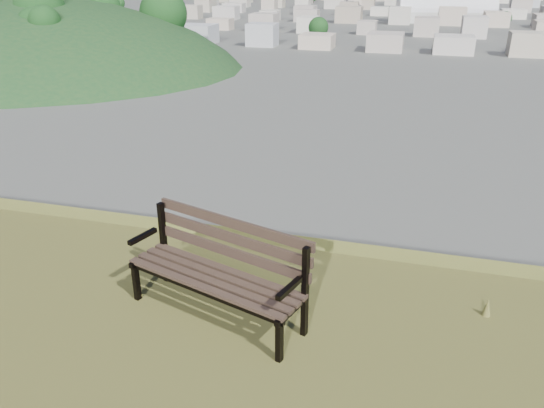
% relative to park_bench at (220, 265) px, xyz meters
% --- Properties ---
extents(park_bench, '(1.82, 1.05, 0.91)m').
position_rel_park_bench_xyz_m(park_bench, '(0.00, 0.00, 0.00)').
color(park_bench, '#483429').
rests_on(park_bench, hilltop_mesa).
extents(arena, '(53.25, 29.43, 21.28)m').
position_rel_park_bench_xyz_m(arena, '(11.01, 315.69, -20.50)').
color(arena, '#BCBBB7').
rests_on(arena, ground).
extents(green_wooded_hill, '(158.82, 127.05, 79.41)m').
position_rel_park_bench_xyz_m(green_wooded_hill, '(-117.03, 136.79, -25.40)').
color(green_wooded_hill, '#153A1B').
rests_on(green_wooded_hill, ground).
extents(city_blocks, '(395.00, 361.00, 7.00)m').
position_rel_park_bench_xyz_m(city_blocks, '(0.04, 391.85, -22.01)').
color(city_blocks, beige).
rests_on(city_blocks, ground).
extents(city_trees, '(406.52, 387.20, 9.98)m').
position_rel_park_bench_xyz_m(city_trees, '(-26.35, 316.41, -20.68)').
color(city_trees, black).
rests_on(city_trees, ground).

